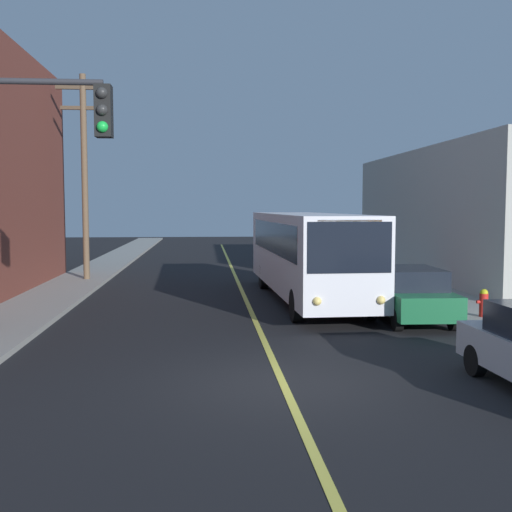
{
  "coord_description": "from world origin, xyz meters",
  "views": [
    {
      "loc": [
        -1.51,
        -11.85,
        3.45
      ],
      "look_at": [
        0.0,
        6.4,
        2.0
      ],
      "focal_mm": 43.64,
      "sensor_mm": 36.0,
      "label": 1
    }
  ],
  "objects": [
    {
      "name": "utility_pole_mid",
      "position": [
        -6.93,
        17.08,
        5.26
      ],
      "size": [
        2.4,
        0.28,
        9.24
      ],
      "color": "brown",
      "rests_on": "sidewalk_left"
    },
    {
      "name": "sidewalk_left",
      "position": [
        -7.25,
        10.0,
        0.07
      ],
      "size": [
        2.5,
        90.0,
        0.15
      ],
      "primitive_type": "cube",
      "color": "gray",
      "rests_on": "ground"
    },
    {
      "name": "city_bus",
      "position": [
        2.2,
        10.66,
        1.82
      ],
      "size": [
        2.96,
        12.22,
        3.2
      ],
      "color": "silver",
      "rests_on": "ground"
    },
    {
      "name": "parked_car_green",
      "position": [
        4.66,
        6.31,
        0.84
      ],
      "size": [
        1.95,
        4.46,
        1.62
      ],
      "color": "#196038",
      "rests_on": "ground"
    },
    {
      "name": "parked_car_red",
      "position": [
        4.81,
        12.34,
        0.84
      ],
      "size": [
        1.85,
        4.41,
        1.62
      ],
      "color": "maroon",
      "rests_on": "ground"
    },
    {
      "name": "fire_hydrant",
      "position": [
        6.85,
        6.04,
        0.58
      ],
      "size": [
        0.44,
        0.26,
        0.84
      ],
      "color": "red",
      "rests_on": "sidewalk_right"
    },
    {
      "name": "sidewalk_right",
      "position": [
        7.25,
        10.0,
        0.07
      ],
      "size": [
        2.5,
        90.0,
        0.15
      ],
      "primitive_type": "cube",
      "color": "gray",
      "rests_on": "ground"
    },
    {
      "name": "ground_plane",
      "position": [
        0.0,
        0.0,
        0.0
      ],
      "size": [
        120.0,
        120.0,
        0.0
      ],
      "primitive_type": "plane",
      "color": "black"
    },
    {
      "name": "traffic_signal_left_corner",
      "position": [
        -5.41,
        0.58,
        4.3
      ],
      "size": [
        3.75,
        0.48,
        6.0
      ],
      "color": "#2D2D33",
      "rests_on": "sidewalk_left"
    },
    {
      "name": "lane_stripe_center",
      "position": [
        0.0,
        15.0,
        0.01
      ],
      "size": [
        0.16,
        60.0,
        0.01
      ],
      "primitive_type": "cube",
      "color": "#D8CC4C",
      "rests_on": "ground"
    }
  ]
}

